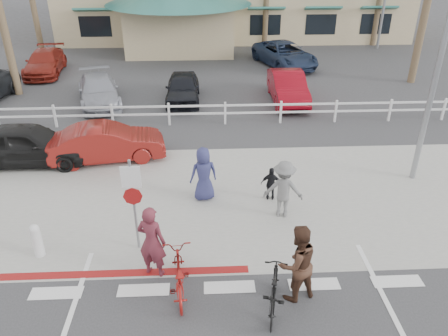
{
  "coord_description": "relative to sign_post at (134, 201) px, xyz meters",
  "views": [
    {
      "loc": [
        -0.5,
        -7.03,
        7.34
      ],
      "look_at": [
        0.02,
        3.72,
        1.5
      ],
      "focal_mm": 35.0,
      "sensor_mm": 36.0,
      "label": 1
    }
  ],
  "objects": [
    {
      "name": "ground",
      "position": [
        2.3,
        -2.2,
        -1.45
      ],
      "size": [
        140.0,
        140.0,
        0.0
      ],
      "primitive_type": "plane",
      "color": "#333335"
    },
    {
      "name": "sidewalk_plaza",
      "position": [
        2.3,
        2.3,
        -1.44
      ],
      "size": [
        22.0,
        7.0,
        0.01
      ],
      "primitive_type": "cube",
      "color": "gray",
      "rests_on": "ground"
    },
    {
      "name": "cross_street",
      "position": [
        2.3,
        6.3,
        -1.45
      ],
      "size": [
        40.0,
        5.0,
        0.01
      ],
      "primitive_type": "cube",
      "color": "#333335",
      "rests_on": "ground"
    },
    {
      "name": "parking_lot",
      "position": [
        2.3,
        15.8,
        -1.45
      ],
      "size": [
        50.0,
        16.0,
        0.01
      ],
      "primitive_type": "cube",
      "color": "#333335",
      "rests_on": "ground"
    },
    {
      "name": "curb_red",
      "position": [
        -0.7,
        -1.0,
        -1.44
      ],
      "size": [
        7.0,
        0.25,
        0.02
      ],
      "primitive_type": "cube",
      "color": "maroon",
      "rests_on": "ground"
    },
    {
      "name": "rail_fence",
      "position": [
        2.8,
        8.3,
        -0.95
      ],
      "size": [
        29.4,
        0.16,
        1.0
      ],
      "primitive_type": null,
      "color": "silver",
      "rests_on": "ground"
    },
    {
      "name": "sign_post",
      "position": [
        0.0,
        0.0,
        0.0
      ],
      "size": [
        0.5,
        0.1,
        2.9
      ],
      "primitive_type": null,
      "color": "gray",
      "rests_on": "ground"
    },
    {
      "name": "bollard_0",
      "position": [
        -2.5,
        -0.2,
        -0.97
      ],
      "size": [
        0.26,
        0.26,
        0.95
      ],
      "primitive_type": null,
      "color": "silver",
      "rests_on": "ground"
    },
    {
      "name": "streetlight_0",
      "position": [
        8.8,
        3.3,
        3.05
      ],
      "size": [
        0.6,
        2.0,
        9.0
      ],
      "primitive_type": null,
      "color": "gray",
      "rests_on": "ground"
    },
    {
      "name": "info_sign",
      "position": [
        16.3,
        19.8,
        1.35
      ],
      "size": [
        1.2,
        0.16,
        5.6
      ],
      "primitive_type": null,
      "color": "navy",
      "rests_on": "ground"
    },
    {
      "name": "bike_red",
      "position": [
        1.13,
        -1.65,
        -0.95
      ],
      "size": [
        0.83,
        1.95,
        1.0
      ],
      "primitive_type": "imported",
      "rotation": [
        0.0,
        0.0,
        3.23
      ],
      "color": "maroon",
      "rests_on": "ground"
    },
    {
      "name": "rider_red",
      "position": [
        0.51,
        -1.01,
        -0.5
      ],
      "size": [
        0.81,
        0.66,
        1.91
      ],
      "primitive_type": "imported",
      "rotation": [
        0.0,
        0.0,
        2.81
      ],
      "color": "maroon",
      "rests_on": "ground"
    },
    {
      "name": "bike_black",
      "position": [
        3.22,
        -2.29,
        -0.92
      ],
      "size": [
        0.86,
        1.83,
        1.06
      ],
      "primitive_type": "imported",
      "rotation": [
        0.0,
        0.0,
        2.93
      ],
      "color": "black",
      "rests_on": "ground"
    },
    {
      "name": "rider_black",
      "position": [
        3.76,
        -1.93,
        -0.5
      ],
      "size": [
        1.12,
        1.0,
        1.91
      ],
      "primitive_type": "imported",
      "rotation": [
        0.0,
        0.0,
        3.5
      ],
      "color": "#44291D",
      "rests_on": "ground"
    },
    {
      "name": "pedestrian_a",
      "position": [
        4.01,
        1.31,
        -0.57
      ],
      "size": [
        1.24,
        0.86,
        1.75
      ],
      "primitive_type": "imported",
      "rotation": [
        0.0,
        0.0,
        2.95
      ],
      "color": "slate",
      "rests_on": "ground"
    },
    {
      "name": "pedestrian_child",
      "position": [
        3.8,
        2.19,
        -0.9
      ],
      "size": [
        0.68,
        0.38,
        1.09
      ],
      "primitive_type": "imported",
      "rotation": [
        0.0,
        0.0,
        2.96
      ],
      "color": "black",
      "rests_on": "ground"
    },
    {
      "name": "pedestrian_b",
      "position": [
        1.74,
        2.35,
        -0.59
      ],
      "size": [
        0.95,
        0.74,
        1.72
      ],
      "primitive_type": "imported",
      "rotation": [
        0.0,
        0.0,
        3.39
      ],
      "color": "navy",
      "rests_on": "ground"
    },
    {
      "name": "car_white_sedan",
      "position": [
        -1.7,
        5.16,
        -0.78
      ],
      "size": [
        4.24,
        2.09,
        1.34
      ],
      "primitive_type": "imported",
      "rotation": [
        0.0,
        0.0,
        1.74
      ],
      "color": "maroon",
      "rests_on": "ground"
    },
    {
      "name": "car_red_compact",
      "position": [
        -4.46,
        5.02,
        -0.71
      ],
      "size": [
        4.35,
        1.76,
        1.48
      ],
      "primitive_type": "imported",
      "rotation": [
        0.0,
        0.0,
        1.57
      ],
      "color": "black",
      "rests_on": "ground"
    },
    {
      "name": "lot_car_1",
      "position": [
        -3.24,
        11.2,
        -0.8
      ],
      "size": [
        2.93,
        4.77,
        1.29
      ],
      "primitive_type": "imported",
      "rotation": [
        0.0,
        0.0,
        0.27
      ],
      "color": "#91949F",
      "rests_on": "ground"
    },
    {
      "name": "lot_car_2",
      "position": [
        0.79,
        11.31,
        -0.78
      ],
      "size": [
        1.61,
        3.96,
        1.35
      ],
      "primitive_type": "imported",
      "rotation": [
        0.0,
        0.0,
        0.0
      ],
      "color": "black",
      "rests_on": "ground"
    },
    {
      "name": "lot_car_3",
      "position": [
        5.88,
        11.03,
        -0.73
      ],
      "size": [
        1.55,
        4.36,
        1.43
      ],
      "primitive_type": "imported",
      "rotation": [
        0.0,
        0.0,
        -0.01
      ],
      "color": "maroon",
      "rests_on": "ground"
    },
    {
      "name": "lot_car_4",
      "position": [
        -7.39,
        16.45,
        -0.78
      ],
      "size": [
        2.31,
        4.76,
        1.33
      ],
      "primitive_type": "imported",
      "rotation": [
        0.0,
        0.0,
        0.1
      ],
      "color": "maroon",
      "rests_on": "ground"
    },
    {
      "name": "lot_car_5",
      "position": [
        6.82,
        17.43,
        -0.73
      ],
      "size": [
        3.92,
        5.68,
        1.44
      ],
      "primitive_type": "imported",
      "rotation": [
        0.0,
        0.0,
        0.32
      ],
      "color": "#1C2A45",
      "rests_on": "ground"
    }
  ]
}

